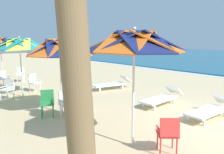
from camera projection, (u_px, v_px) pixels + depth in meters
ground_plane at (213, 129)px, 6.28m from camera, size 80.00×80.00×0.00m
beach_umbrella_0 at (134, 43)px, 4.86m from camera, size 2.28×2.28×2.78m
plastic_chair_0 at (168, 132)px, 4.83m from camera, size 0.63×0.63×0.87m
beach_umbrella_1 at (60, 48)px, 7.27m from camera, size 2.27×2.27×2.63m
plastic_chair_1 at (67, 102)px, 7.17m from camera, size 0.48×0.46×0.87m
plastic_chair_2 at (85, 95)px, 8.07m from camera, size 0.57×0.54×0.87m
plastic_chair_3 at (47, 101)px, 7.25m from camera, size 0.61×0.60×0.87m
beach_umbrella_2 at (20, 45)px, 9.41m from camera, size 2.39×2.39×2.64m
plastic_chair_4 at (34, 81)px, 10.68m from camera, size 0.58×0.55×0.87m
plastic_chair_5 at (8, 88)px, 9.25m from camera, size 0.60×0.62×0.87m
beach_umbrella_3 at (0, 43)px, 12.07m from camera, size 1.97×1.97×2.72m
plastic_chair_6 at (21, 74)px, 13.15m from camera, size 0.62×0.60×0.87m
plastic_chair_7 at (3, 78)px, 11.71m from camera, size 0.58×0.55×0.87m
sun_lounger_1 at (211, 109)px, 7.14m from camera, size 0.74×2.17×0.62m
sun_lounger_2 at (162, 97)px, 8.56m from camera, size 0.70×2.17×0.62m
sun_lounger_3 at (113, 84)px, 11.25m from camera, size 1.08×2.23×0.62m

